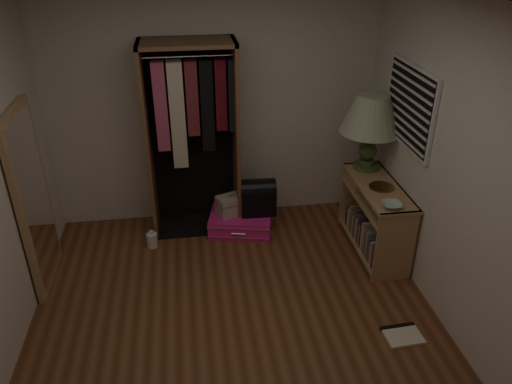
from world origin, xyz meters
TOP-DOWN VIEW (x-y plane):
  - ground at (0.00, 0.00)m, footprint 4.00×4.00m
  - room_walls at (0.08, 0.04)m, footprint 3.52×4.02m
  - console_bookshelf at (1.54, 1.03)m, footprint 0.42×1.12m
  - open_wardrobe at (-0.24, 1.77)m, footprint 0.97×0.50m
  - floor_mirror at (-1.70, 1.00)m, footprint 0.06×0.80m
  - pink_suitcase at (0.22, 1.56)m, footprint 0.78×0.63m
  - train_case at (0.12, 1.59)m, footprint 0.36×0.31m
  - black_bag at (0.42, 1.56)m, footprint 0.38×0.26m
  - table_lamp at (1.54, 1.40)m, footprint 0.64×0.64m
  - brass_tray at (1.54, 0.95)m, footprint 0.25×0.25m
  - ceramic_bowl at (1.49, 0.57)m, footprint 0.20×0.20m
  - white_jug at (-0.75, 1.37)m, footprint 0.12×0.12m
  - floor_book at (1.35, -0.25)m, footprint 0.31×0.26m

SIDE VIEW (x-z plane):
  - ground at x=0.00m, z-range 0.00..0.00m
  - floor_book at x=1.35m, z-range 0.00..0.03m
  - white_jug at x=-0.75m, z-range -0.01..0.18m
  - pink_suitcase at x=0.22m, z-range 0.00..0.21m
  - train_case at x=0.12m, z-range 0.20..0.42m
  - console_bookshelf at x=1.54m, z-range 0.02..0.77m
  - black_bag at x=0.42m, z-range 0.21..0.62m
  - brass_tray at x=1.54m, z-range 0.75..0.76m
  - ceramic_bowl at x=1.49m, z-range 0.75..0.79m
  - floor_mirror at x=-1.70m, z-range 0.00..1.70m
  - open_wardrobe at x=-0.24m, z-range 0.18..2.23m
  - table_lamp at x=1.54m, z-range 0.93..1.73m
  - room_walls at x=0.08m, z-range 0.20..2.80m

